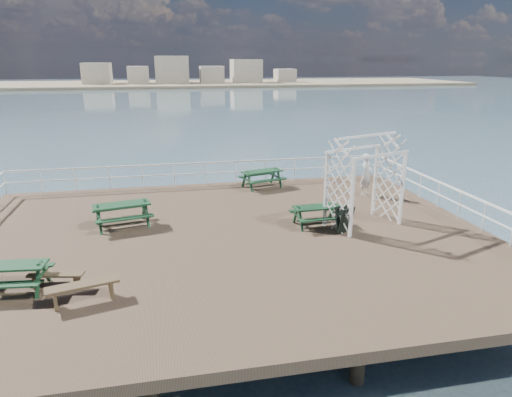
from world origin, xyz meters
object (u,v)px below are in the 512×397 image
(picnic_table_b, at_px, (262,175))
(flat_bench_far, at_px, (83,288))
(picnic_table_a, at_px, (122,210))
(picnic_table_c, at_px, (317,211))
(flat_bench_near, at_px, (56,277))
(trellis_arbor, at_px, (365,186))
(person, at_px, (367,175))
(picnic_table_d, at_px, (12,272))

(picnic_table_b, relative_size, flat_bench_far, 1.23)
(picnic_table_a, relative_size, picnic_table_c, 1.29)
(flat_bench_near, bearing_deg, trellis_arbor, 27.33)
(flat_bench_near, relative_size, trellis_arbor, 0.44)
(picnic_table_a, xyz_separation_m, picnic_table_c, (6.85, -1.33, -0.09))
(flat_bench_near, bearing_deg, picnic_table_c, 32.12)
(picnic_table_c, distance_m, person, 4.70)
(picnic_table_b, relative_size, picnic_table_d, 1.18)
(picnic_table_a, bearing_deg, picnic_table_c, -23.31)
(picnic_table_a, bearing_deg, picnic_table_b, 21.89)
(picnic_table_b, bearing_deg, picnic_table_a, -161.46)
(picnic_table_a, xyz_separation_m, flat_bench_near, (-1.37, -4.45, -0.30))
(picnic_table_b, height_order, person, person)
(picnic_table_d, xyz_separation_m, trellis_arbor, (10.92, 2.78, 0.93))
(picnic_table_b, xyz_separation_m, person, (4.21, -2.18, 0.35))
(picnic_table_d, bearing_deg, person, 32.49)
(picnic_table_a, height_order, picnic_table_b, picnic_table_a)
(flat_bench_near, bearing_deg, picnic_table_a, 84.20)
(picnic_table_c, xyz_separation_m, person, (3.38, 3.24, 0.41))
(flat_bench_far, xyz_separation_m, person, (10.79, 7.29, 0.56))
(picnic_table_a, bearing_deg, picnic_table_d, -131.21)
(picnic_table_a, height_order, person, person)
(picnic_table_b, height_order, trellis_arbor, trellis_arbor)
(person, bearing_deg, picnic_table_d, 170.75)
(picnic_table_b, relative_size, trellis_arbor, 0.66)
(picnic_table_a, xyz_separation_m, trellis_arbor, (8.49, -1.62, 0.85))
(picnic_table_a, distance_m, flat_bench_near, 4.67)
(person, bearing_deg, picnic_table_b, 116.82)
(flat_bench_far, distance_m, person, 13.04)
(trellis_arbor, height_order, person, trellis_arbor)
(picnic_table_b, bearing_deg, flat_bench_far, -140.48)
(picnic_table_c, height_order, picnic_table_d, picnic_table_d)
(picnic_table_c, xyz_separation_m, flat_bench_near, (-8.22, -3.13, -0.22))
(picnic_table_a, xyz_separation_m, picnic_table_d, (-2.42, -4.40, -0.08))
(picnic_table_c, bearing_deg, flat_bench_far, -154.31)
(picnic_table_d, bearing_deg, picnic_table_b, 51.16)
(picnic_table_b, xyz_separation_m, flat_bench_near, (-7.39, -8.55, -0.27))
(picnic_table_a, relative_size, person, 1.21)
(picnic_table_d, bearing_deg, picnic_table_c, 24.32)
(picnic_table_a, height_order, flat_bench_far, picnic_table_a)
(flat_bench_near, height_order, trellis_arbor, trellis_arbor)
(person, bearing_deg, flat_bench_far, 178.28)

